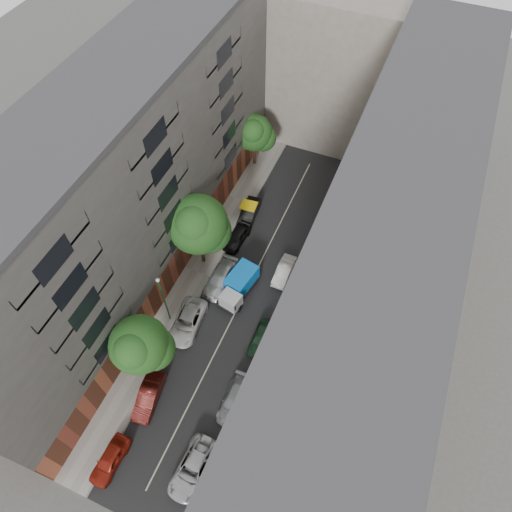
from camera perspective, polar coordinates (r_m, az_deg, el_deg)
The scene contains 23 objects.
ground at distance 46.24m, azimuth -1.19°, elevation -4.28°, with size 120.00×120.00×0.00m, color #4C4C49.
road_surface at distance 46.24m, azimuth -1.19°, elevation -4.27°, with size 8.00×44.00×0.02m, color black.
sidewalk_left at distance 47.69m, azimuth -7.27°, elevation -2.01°, with size 3.00×44.00×0.15m, color gray.
sidewalk_right at distance 45.29m, azimuth 5.25°, elevation -6.52°, with size 3.00×44.00×0.15m, color gray.
building_left at distance 42.30m, azimuth -15.36°, elevation 7.89°, with size 8.00×44.00×20.00m, color #464341.
building_right at distance 36.67m, azimuth 14.51°, elevation -1.78°, with size 8.00×44.00×20.00m, color #C2B196.
building_endcap at distance 59.17m, azimuth 10.42°, elevation 22.69°, with size 18.00×12.00×18.00m, color gray.
tarp_truck at distance 45.04m, azimuth -2.18°, elevation -3.69°, with size 2.88×5.37×2.34m.
car_left_0 at distance 41.33m, azimuth -17.80°, elevation -23.08°, with size 1.66×4.12×1.40m, color maroon.
car_left_1 at distance 41.94m, azimuth -13.28°, elevation -16.69°, with size 1.58×4.52×1.49m, color #4A120E.
car_left_2 at distance 44.15m, azimuth -8.58°, elevation -8.14°, with size 2.45×5.32×1.48m, color silver.
car_left_3 at distance 46.22m, azimuth -4.49°, elevation -2.84°, with size 2.08×5.12×1.49m, color silver.
car_left_4 at distance 49.24m, azimuth -2.37°, elevation 2.46°, with size 1.72×4.28×1.46m, color black.
car_left_5 at distance 51.34m, azimuth -0.89°, elevation 5.46°, with size 1.57×4.51×1.49m, color black.
car_right_0 at distance 39.84m, azimuth -7.87°, elevation -24.79°, with size 2.40×5.20×1.44m, color #B3B2B7.
car_right_1 at distance 40.92m, azimuth -2.67°, elevation -17.51°, with size 1.92×4.71×1.37m, color gray.
car_right_2 at distance 43.00m, azimuth 0.63°, elevation -10.19°, with size 1.61×4.01×1.37m, color black.
car_right_3 at distance 46.76m, azimuth 3.51°, elevation -1.88°, with size 1.40×4.03×1.33m, color silver.
tree_near at distance 38.80m, azimuth -14.30°, elevation -10.93°, with size 5.20×4.91×7.77m.
tree_mid at distance 43.59m, azimuth -7.22°, elevation 3.69°, with size 6.04×5.87×9.04m.
tree_far at distance 54.67m, azimuth -0.17°, elevation 14.98°, with size 4.69×4.32×6.90m.
lamp_post at distance 41.53m, azimuth -11.56°, elevation -4.91°, with size 0.36×0.36×7.14m.
pedestrian at distance 48.00m, azimuth 8.21°, elevation 0.48°, with size 0.68×0.45×1.87m, color black.
Camera 1 is at (10.11, -21.62, 39.61)m, focal length 32.00 mm.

